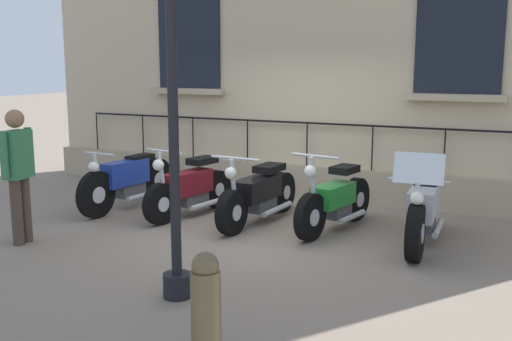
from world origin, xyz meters
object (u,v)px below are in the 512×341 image
object	(u,v)px
motorcycle_maroon	(190,189)
bollard	(206,305)
motorcycle_green	(335,201)
lamppost	(171,35)
pedestrian_standing	(18,169)
motorcycle_black	(259,195)
motorcycle_silver	(423,212)
motorcycle_blue	(128,181)

from	to	relation	value
motorcycle_maroon	bollard	bearing A→B (deg)	33.34
motorcycle_green	bollard	world-z (taller)	motorcycle_green
lamppost	pedestrian_standing	distance (m)	3.24
motorcycle_maroon	motorcycle_black	bearing A→B (deg)	96.18
pedestrian_standing	motorcycle_maroon	bearing A→B (deg)	150.56
lamppost	motorcycle_green	bearing A→B (deg)	167.96
motorcycle_black	motorcycle_silver	xyz separation A→B (m)	(0.13, 2.34, 0.03)
motorcycle_black	lamppost	world-z (taller)	lamppost
motorcycle_black	motorcycle_green	bearing A→B (deg)	93.79
motorcycle_maroon	bollard	distance (m)	4.45
lamppost	motorcycle_silver	bearing A→B (deg)	146.13
motorcycle_black	pedestrian_standing	size ratio (longest dim) A/B	1.23
motorcycle_blue	motorcycle_silver	xyz separation A→B (m)	(-0.02, 4.54, -0.01)
motorcycle_black	motorcycle_silver	distance (m)	2.34
motorcycle_blue	motorcycle_green	world-z (taller)	motorcycle_green
motorcycle_green	bollard	bearing A→B (deg)	3.53
motorcycle_silver	motorcycle_green	bearing A→B (deg)	-99.52
bollard	motorcycle_blue	bearing A→B (deg)	-135.97
lamppost	pedestrian_standing	xyz separation A→B (m)	(-0.67, -2.76, -1.56)
motorcycle_black	bollard	world-z (taller)	motorcycle_black
motorcycle_blue	motorcycle_black	bearing A→B (deg)	94.02
motorcycle_green	pedestrian_standing	bearing A→B (deg)	-55.86
motorcycle_maroon	motorcycle_blue	bearing A→B (deg)	-88.11
motorcycle_silver	pedestrian_standing	bearing A→B (deg)	-65.58
motorcycle_blue	pedestrian_standing	bearing A→B (deg)	-2.18
motorcycle_maroon	pedestrian_standing	xyz separation A→B (m)	(2.11, -1.19, 0.55)
lamppost	bollard	size ratio (longest dim) A/B	4.67
motorcycle_blue	bollard	size ratio (longest dim) A/B	2.43
motorcycle_blue	motorcycle_silver	world-z (taller)	motorcycle_silver
motorcycle_black	motorcycle_green	xyz separation A→B (m)	(-0.07, 1.11, 0.01)
lamppost	bollard	bearing A→B (deg)	43.02
motorcycle_maroon	motorcycle_green	bearing A→B (deg)	94.97
motorcycle_green	motorcycle_silver	xyz separation A→B (m)	(0.20, 1.22, 0.03)
bollard	pedestrian_standing	bearing A→B (deg)	-113.84
motorcycle_blue	bollard	world-z (taller)	motorcycle_blue
motorcycle_black	bollard	distance (m)	4.07
motorcycle_green	lamppost	world-z (taller)	lamppost
motorcycle_black	motorcycle_silver	bearing A→B (deg)	86.79
lamppost	motorcycle_blue	bearing A→B (deg)	-135.64
pedestrian_standing	lamppost	bearing A→B (deg)	76.38
motorcycle_black	motorcycle_blue	bearing A→B (deg)	-85.98
motorcycle_black	lamppost	bearing A→B (deg)	9.42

